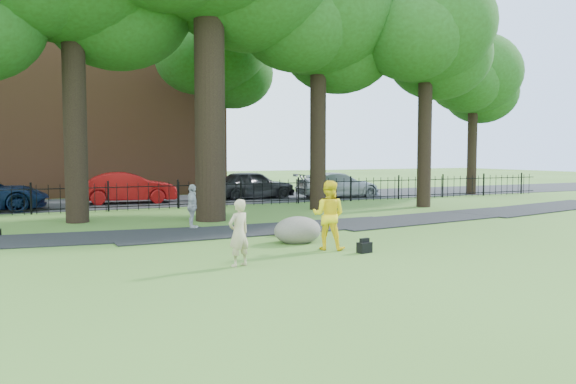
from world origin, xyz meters
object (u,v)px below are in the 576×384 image
red_sedan (128,188)px  man (329,215)px  woman (239,233)px  boulder (298,228)px

red_sedan → man: bearing=-165.7°
woman → man: size_ratio=0.83×
man → woman: bearing=62.0°
man → boulder: bearing=-38.4°
woman → man: 3.03m
woman → red_sedan: 16.81m
boulder → red_sedan: size_ratio=0.29×
woman → boulder: 3.55m
red_sedan → boulder: bearing=-165.8°
red_sedan → woman: bearing=-175.9°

